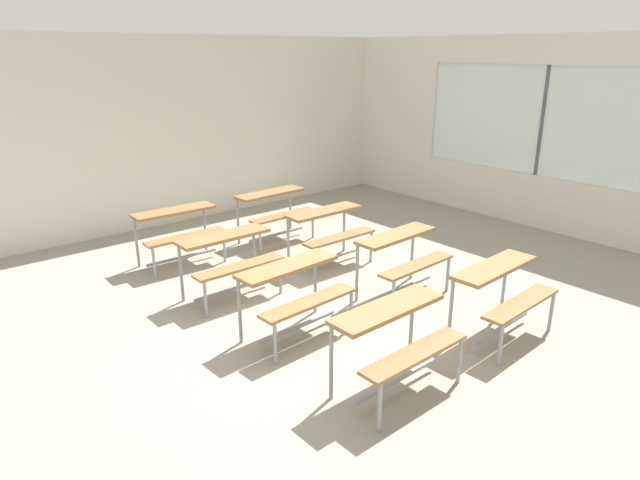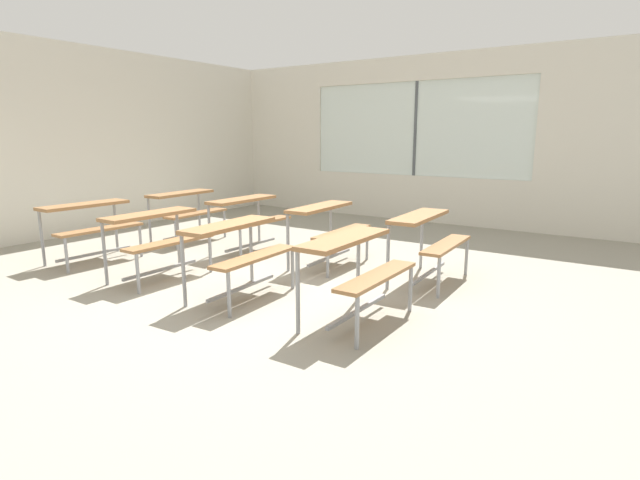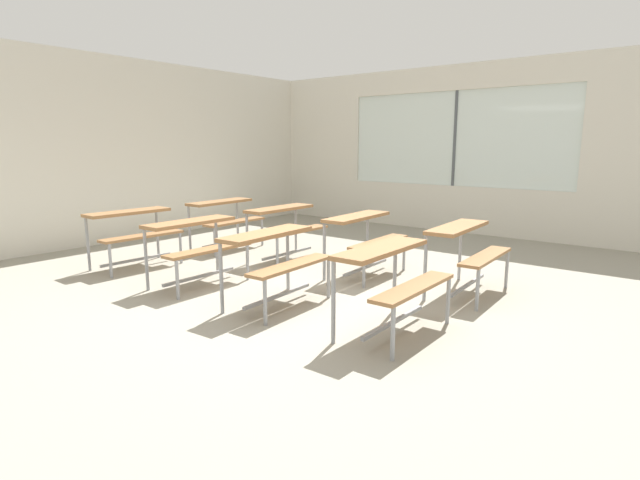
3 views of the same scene
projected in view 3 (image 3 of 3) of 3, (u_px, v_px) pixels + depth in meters
name	position (u px, v px, depth m)	size (l,w,h in m)	color
ground	(297.00, 301.00, 5.24)	(10.00, 9.00, 0.05)	gray
wall_back	(76.00, 151.00, 7.69)	(10.00, 0.12, 3.00)	silver
wall_right	(489.00, 153.00, 8.74)	(0.12, 9.00, 3.00)	silver
desk_bench_r0c0	(392.00, 269.00, 4.22)	(1.11, 0.60, 0.74)	olive
desk_bench_r0c1	(467.00, 243.00, 5.34)	(1.12, 0.64, 0.74)	olive
desk_bench_r1c0	(275.00, 250.00, 4.95)	(1.13, 0.64, 0.74)	olive
desk_bench_r1c1	(364.00, 230.00, 6.12)	(1.12, 0.63, 0.74)	olive
desk_bench_r2c0	(196.00, 237.00, 5.69)	(1.10, 0.59, 0.74)	olive
desk_bench_r2c1	(286.00, 220.00, 6.91)	(1.10, 0.59, 0.74)	olive
desk_bench_r3c0	(133.00, 225.00, 6.53)	(1.12, 0.62, 0.74)	olive
desk_bench_r3c1	(225.00, 213.00, 7.71)	(1.12, 0.63, 0.74)	olive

